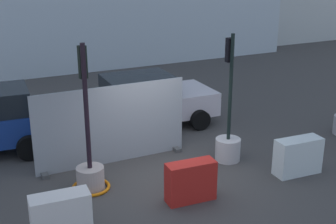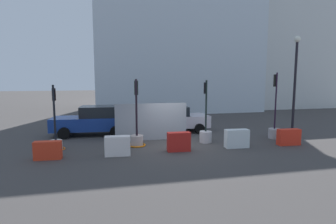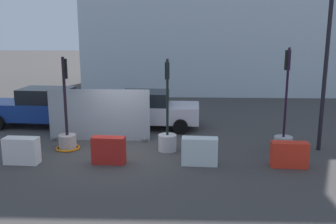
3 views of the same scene
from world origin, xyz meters
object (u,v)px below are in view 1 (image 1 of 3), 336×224
at_px(traffic_light_1, 90,166).
at_px(construction_barrier_3, 298,156).
at_px(traffic_light_2, 228,140).
at_px(car_white_van, 147,100).
at_px(construction_barrier_2, 191,182).
at_px(construction_barrier_1, 61,216).

bearing_deg(traffic_light_1, construction_barrier_3, -17.10).
distance_m(traffic_light_1, traffic_light_2, 3.66).
distance_m(construction_barrier_3, car_white_van, 5.09).
bearing_deg(construction_barrier_3, traffic_light_2, 128.03).
distance_m(traffic_light_1, construction_barrier_2, 2.32).
bearing_deg(construction_barrier_3, construction_barrier_2, 179.93).
xyz_separation_m(construction_barrier_3, car_white_van, (-1.95, 4.69, 0.36)).
bearing_deg(traffic_light_1, car_white_van, 48.92).
bearing_deg(traffic_light_1, construction_barrier_2, -39.06).
height_order(construction_barrier_2, car_white_van, car_white_van).
bearing_deg(traffic_light_2, construction_barrier_2, -143.02).
relative_size(traffic_light_1, construction_barrier_1, 2.96).
bearing_deg(traffic_light_2, traffic_light_1, 179.08).
height_order(construction_barrier_1, construction_barrier_2, construction_barrier_2).
xyz_separation_m(construction_barrier_2, car_white_van, (1.01, 4.69, 0.37)).
distance_m(traffic_light_2, construction_barrier_3, 1.79).
xyz_separation_m(traffic_light_2, construction_barrier_2, (-1.86, -1.40, -0.11)).
bearing_deg(construction_barrier_2, construction_barrier_3, -0.07).
height_order(traffic_light_1, construction_barrier_1, traffic_light_1).
xyz_separation_m(construction_barrier_2, construction_barrier_3, (2.96, -0.00, 0.00)).
bearing_deg(construction_barrier_3, construction_barrier_1, -178.91).
relative_size(traffic_light_1, construction_barrier_2, 3.05).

